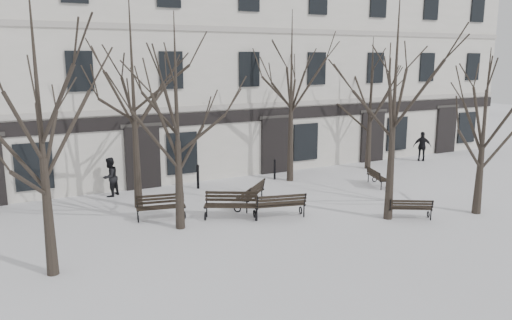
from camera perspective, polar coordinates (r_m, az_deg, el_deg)
ground at (r=18.11m, az=4.96°, el=-7.64°), size 100.00×100.00×0.00m
building at (r=28.88m, az=-8.96°, el=10.59°), size 40.40×10.20×11.40m
tree_0 at (r=14.28m, az=-23.67°, el=6.62°), size 5.55×5.55×7.92m
tree_1 at (r=17.18m, az=-9.09°, el=7.16°), size 5.23×5.23×7.46m
tree_2 at (r=18.69m, az=15.64°, el=8.60°), size 5.72×5.72×8.18m
tree_3 at (r=20.66m, az=24.73°, el=4.98°), size 4.43×4.43×6.33m
tree_4 at (r=20.07m, az=-13.96°, el=9.64°), size 6.03×6.03×8.61m
tree_5 at (r=24.03m, az=4.07°, el=9.55°), size 5.72×5.72×8.17m
tree_6 at (r=27.48m, az=13.03°, el=8.06°), size 4.93×4.93×7.04m
bench_0 at (r=19.13m, az=-10.83°, el=-5.19°), size 1.89×1.00×0.91m
bench_1 at (r=18.89m, az=2.74°, el=-5.09°), size 2.04×1.14×0.98m
bench_2 at (r=19.64m, az=17.17°, el=-5.24°), size 1.66×1.31×0.81m
bench_3 at (r=18.85m, az=-2.86°, el=-5.09°), size 2.06×1.59×1.01m
bench_4 at (r=20.31m, az=-0.50°, el=-3.86°), size 1.88×1.84×0.99m
bench_5 at (r=24.24m, az=13.65°, el=-1.87°), size 1.06×1.72×0.82m
bollard_a at (r=23.22m, az=-6.66°, el=-1.80°), size 0.15×0.15×1.13m
bollard_b at (r=24.80m, az=2.15°, el=-1.00°), size 0.13×0.13×1.02m
pedestrian_b at (r=22.84m, az=-16.23°, el=-3.99°), size 1.06×1.05×1.72m
pedestrian_c at (r=30.95m, az=18.37°, el=-0.10°), size 1.05×0.98×1.73m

